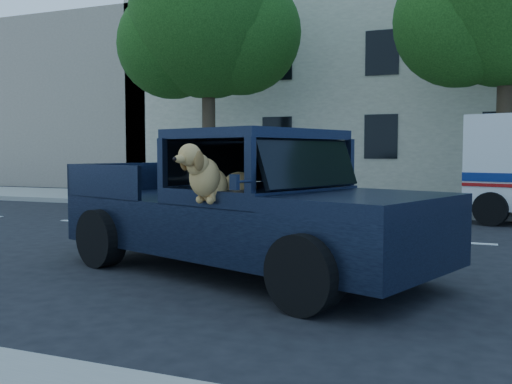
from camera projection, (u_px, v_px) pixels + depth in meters
ground at (160, 259)px, 8.67m from camera, size 120.00×120.00×0.00m
far_sidewalk at (322, 204)px, 17.18m from camera, size 60.00×4.00×0.15m
lane_stripes at (342, 236)px, 11.07m from camera, size 21.60×0.14×0.01m
street_tree_left at (209, 27)px, 18.66m from camera, size 6.00×5.20×8.60m
street_tree_mid at (509, 0)px, 15.29m from camera, size 6.00×5.20×8.60m
building_main at (446, 80)px, 22.50m from camera, size 26.00×6.00×9.00m
building_left at (78, 106)px, 29.27m from camera, size 12.00×6.00×8.00m
pickup_truck at (237, 225)px, 7.70m from camera, size 5.75×3.75×1.92m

